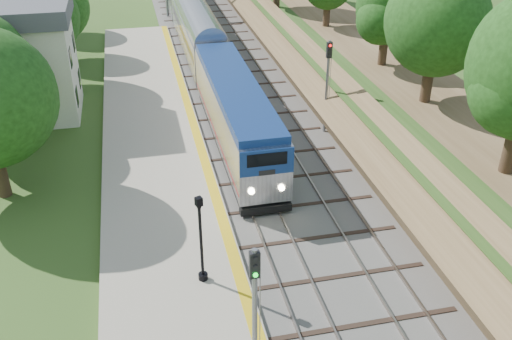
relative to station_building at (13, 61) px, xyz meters
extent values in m
cube|color=#4C4944|center=(16.00, 30.00, -4.03)|extent=(9.50, 170.00, 0.12)
cube|color=gray|center=(13.28, 30.00, -3.89)|extent=(0.08, 170.00, 0.16)
cube|color=gray|center=(14.72, 30.00, -3.89)|extent=(0.08, 170.00, 0.16)
cube|color=gray|center=(17.28, 30.00, -3.89)|extent=(0.08, 170.00, 0.16)
cube|color=gray|center=(18.72, 30.00, -3.89)|extent=(0.08, 170.00, 0.16)
cube|color=#A99D88|center=(8.80, -14.00, -3.90)|extent=(6.40, 68.00, 0.38)
cube|color=gold|center=(11.65, -14.00, -3.70)|extent=(0.55, 68.00, 0.01)
cylinder|color=#332316|center=(24.00, -20.00, 0.22)|extent=(0.60, 0.60, 2.62)
sphere|color=#183C10|center=(24.00, -20.00, 3.79)|extent=(5.70, 5.70, 5.70)
cube|color=white|center=(0.00, 0.00, -0.69)|extent=(8.00, 6.00, 6.80)
cube|color=#4D4F55|center=(0.00, 0.00, 3.31)|extent=(8.60, 6.60, 1.20)
cube|color=black|center=(4.01, -1.80, -2.29)|extent=(0.05, 1.10, 1.30)
cube|color=black|center=(4.01, 1.80, -2.29)|extent=(0.05, 1.10, 1.30)
cube|color=black|center=(4.01, -1.80, 0.51)|extent=(0.05, 1.10, 1.30)
cube|color=black|center=(4.01, 1.80, 0.51)|extent=(0.05, 1.10, 1.30)
cylinder|color=#332316|center=(2.00, -4.00, -2.86)|extent=(0.60, 0.60, 2.45)
sphere|color=#183C10|center=(2.00, -4.00, 0.46)|extent=(5.32, 5.32, 5.32)
cylinder|color=#332316|center=(2.00, 12.00, -2.86)|extent=(0.60, 0.60, 2.45)
sphere|color=#183C10|center=(2.00, 12.00, 0.46)|extent=(5.32, 5.32, 5.32)
cube|color=black|center=(14.00, -8.16, -3.53)|extent=(2.57, 16.08, 0.56)
cube|color=#B7BAC1|center=(14.00, -8.16, -1.67)|extent=(2.79, 16.75, 3.16)
cube|color=navy|center=(14.00, -8.16, 0.12)|extent=(2.68, 16.08, 0.41)
cube|color=navy|center=(14.00, -16.57, -0.79)|extent=(2.76, 0.10, 1.40)
cube|color=black|center=(14.00, -16.61, -0.60)|extent=(2.05, 0.06, 0.70)
cube|color=maroon|center=(14.00, -8.16, -2.74)|extent=(2.81, 16.41, 0.09)
cube|color=#B7BAC1|center=(14.00, 10.12, -2.00)|extent=(2.79, 18.61, 3.63)
cylinder|color=black|center=(10.05, -21.11, -3.57)|extent=(0.42, 0.42, 0.28)
cylinder|color=black|center=(10.05, -21.11, -1.72)|extent=(0.13, 0.13, 3.70)
cube|color=black|center=(10.05, -21.11, 0.32)|extent=(0.34, 0.34, 0.38)
cube|color=silver|center=(10.05, -21.11, 0.32)|extent=(0.24, 0.24, 0.28)
cylinder|color=slate|center=(11.10, -26.84, -0.84)|extent=(0.18, 0.18, 5.74)
cube|color=black|center=(11.10, -26.84, 1.43)|extent=(0.34, 0.22, 0.99)
cylinder|color=#0CE526|center=(11.10, -26.97, 1.43)|extent=(0.16, 0.06, 0.16)
cylinder|color=slate|center=(20.20, -7.53, -0.84)|extent=(0.18, 0.18, 6.26)
cube|color=black|center=(20.20, -7.53, 1.68)|extent=(0.34, 0.22, 1.01)
cylinder|color=#FF0C0C|center=(20.20, -7.66, 1.68)|extent=(0.16, 0.06, 0.16)
camera|label=1|loc=(8.07, -40.53, 12.81)|focal=40.00mm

